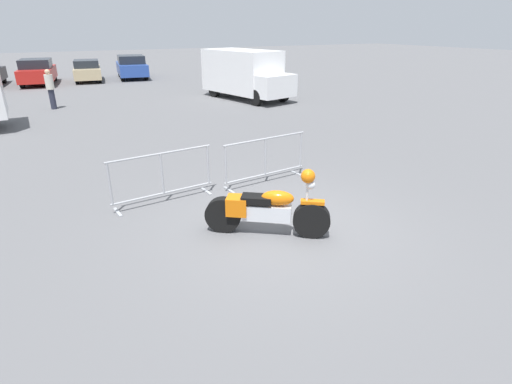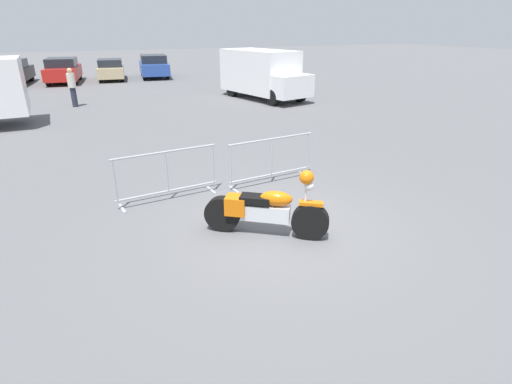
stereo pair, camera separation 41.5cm
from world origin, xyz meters
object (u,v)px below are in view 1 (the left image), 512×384
at_px(parked_car_red, 37,72).
at_px(parked_car_tan, 87,70).
at_px(crowd_barrier_near, 162,177).
at_px(pedestrian, 50,88).
at_px(delivery_van, 245,73).
at_px(parked_car_blue, 132,67).
at_px(motorcycle, 267,209).
at_px(crowd_barrier_far, 265,160).

relative_size(parked_car_red, parked_car_tan, 1.13).
height_order(crowd_barrier_near, pedestrian, pedestrian).
xyz_separation_m(crowd_barrier_near, delivery_van, (7.21, 10.64, 0.69)).
bearing_deg(delivery_van, pedestrian, -112.70).
relative_size(parked_car_blue, pedestrian, 2.77).
bearing_deg(motorcycle, parked_car_red, 132.91).
bearing_deg(crowd_barrier_near, pedestrian, 96.75).
distance_m(motorcycle, parked_car_red, 23.75).
bearing_deg(parked_car_red, motorcycle, -165.58).
bearing_deg(pedestrian, parked_car_red, -137.01).
bearing_deg(parked_car_blue, delivery_van, -157.21).
height_order(crowd_barrier_near, parked_car_tan, parked_car_tan).
bearing_deg(parked_car_blue, crowd_barrier_far, -177.13).
bearing_deg(motorcycle, pedestrian, 136.17).
bearing_deg(parked_car_tan, delivery_van, -143.91).
distance_m(delivery_van, parked_car_red, 13.99).
bearing_deg(crowd_barrier_near, crowd_barrier_far, 0.00).
relative_size(delivery_van, parked_car_red, 1.14).
height_order(motorcycle, pedestrian, pedestrian).
relative_size(motorcycle, delivery_van, 0.35).
relative_size(parked_car_tan, parked_car_blue, 0.88).
relative_size(crowd_barrier_far, delivery_van, 0.41).
bearing_deg(delivery_van, parked_car_blue, -177.26).
distance_m(delivery_van, pedestrian, 8.79).
height_order(delivery_van, parked_car_tan, delivery_van).
distance_m(crowd_barrier_far, parked_car_tan, 21.67).
distance_m(parked_car_red, parked_car_blue, 5.87).
height_order(delivery_van, parked_car_blue, delivery_van).
xyz_separation_m(parked_car_red, parked_car_tan, (2.92, 0.26, -0.09)).
bearing_deg(parked_car_red, crowd_barrier_far, -161.72).
distance_m(crowd_barrier_near, delivery_van, 12.88).
bearing_deg(pedestrian, parked_car_tan, -154.36).
xyz_separation_m(crowd_barrier_far, pedestrian, (-3.84, 12.15, 0.37)).
height_order(motorcycle, crowd_barrier_far, motorcycle).
relative_size(crowd_barrier_near, crowd_barrier_far, 1.00).
height_order(motorcycle, delivery_van, delivery_van).
distance_m(parked_car_tan, pedestrian, 9.83).
height_order(delivery_van, pedestrian, delivery_van).
xyz_separation_m(motorcycle, pedestrian, (-2.64, 14.35, 0.45)).
relative_size(motorcycle, parked_car_red, 0.40).
distance_m(motorcycle, crowd_barrier_near, 2.51).
bearing_deg(parked_car_tan, motorcycle, -172.65).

